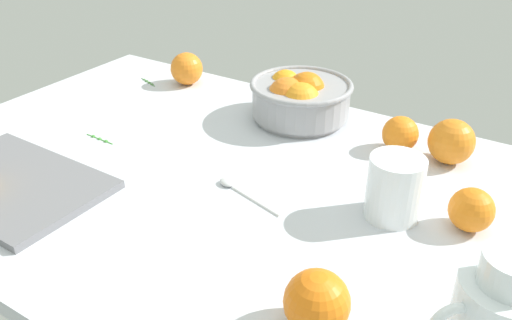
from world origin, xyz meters
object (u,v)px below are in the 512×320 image
(fruit_bowl, at_px, (299,97))
(loose_orange_2, at_px, (451,142))
(loose_orange_0, at_px, (471,210))
(loose_orange_4, at_px, (400,134))
(cutting_board, at_px, (11,184))
(loose_orange_1, at_px, (187,69))
(loose_orange_3, at_px, (317,302))
(spoon, at_px, (239,190))
(juice_glass, at_px, (394,192))

(fruit_bowl, bearing_deg, loose_orange_2, -2.10)
(fruit_bowl, distance_m, loose_orange_2, 0.33)
(loose_orange_0, bearing_deg, loose_orange_4, 133.42)
(cutting_board, xyz_separation_m, loose_orange_4, (0.53, 0.51, 0.03))
(loose_orange_1, bearing_deg, loose_orange_0, -17.74)
(cutting_board, bearing_deg, loose_orange_0, 23.67)
(loose_orange_3, bearing_deg, loose_orange_0, 70.58)
(loose_orange_2, distance_m, loose_orange_3, 0.51)
(loose_orange_0, relative_size, spoon, 0.48)
(loose_orange_1, distance_m, loose_orange_2, 0.68)
(cutting_board, relative_size, loose_orange_4, 4.75)
(loose_orange_1, distance_m, loose_orange_4, 0.58)
(cutting_board, relative_size, spoon, 2.29)
(fruit_bowl, height_order, loose_orange_4, fruit_bowl)
(juice_glass, bearing_deg, cutting_board, -154.87)
(loose_orange_1, xyz_separation_m, loose_orange_4, (0.58, -0.05, -0.01))
(loose_orange_1, relative_size, loose_orange_2, 0.94)
(juice_glass, bearing_deg, loose_orange_4, 106.60)
(cutting_board, bearing_deg, fruit_bowl, 60.48)
(juice_glass, bearing_deg, spoon, -162.88)
(cutting_board, bearing_deg, loose_orange_3, 0.06)
(spoon, bearing_deg, loose_orange_2, 47.66)
(fruit_bowl, bearing_deg, loose_orange_3, -59.42)
(loose_orange_0, height_order, loose_orange_1, loose_orange_1)
(loose_orange_0, distance_m, loose_orange_2, 0.21)
(cutting_board, height_order, loose_orange_4, loose_orange_4)
(cutting_board, height_order, loose_orange_2, loose_orange_2)
(loose_orange_1, bearing_deg, cutting_board, -85.02)
(loose_orange_4, bearing_deg, loose_orange_3, -81.95)
(cutting_board, bearing_deg, loose_orange_4, 43.45)
(loose_orange_1, bearing_deg, spoon, -41.36)
(juice_glass, bearing_deg, loose_orange_0, 15.53)
(loose_orange_3, relative_size, spoon, 0.56)
(loose_orange_0, xyz_separation_m, loose_orange_2, (-0.08, 0.20, 0.01))
(fruit_bowl, height_order, loose_orange_0, fruit_bowl)
(loose_orange_4, bearing_deg, loose_orange_1, 174.87)
(loose_orange_3, height_order, loose_orange_4, loose_orange_3)
(fruit_bowl, relative_size, loose_orange_2, 2.59)
(loose_orange_4, bearing_deg, fruit_bowl, 175.76)
(fruit_bowl, height_order, loose_orange_2, fruit_bowl)
(loose_orange_2, bearing_deg, loose_orange_3, -92.87)
(cutting_board, distance_m, loose_orange_3, 0.61)
(loose_orange_2, xyz_separation_m, loose_orange_4, (-0.10, -0.01, -0.01))
(loose_orange_0, xyz_separation_m, loose_orange_3, (-0.11, -0.31, 0.01))
(juice_glass, xyz_separation_m, loose_orange_1, (-0.65, 0.28, -0.00))
(loose_orange_2, bearing_deg, juice_glass, -97.52)
(loose_orange_2, height_order, loose_orange_4, loose_orange_2)
(loose_orange_3, bearing_deg, cutting_board, -179.94)
(spoon, bearing_deg, cutting_board, -149.77)
(loose_orange_2, relative_size, spoon, 0.59)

